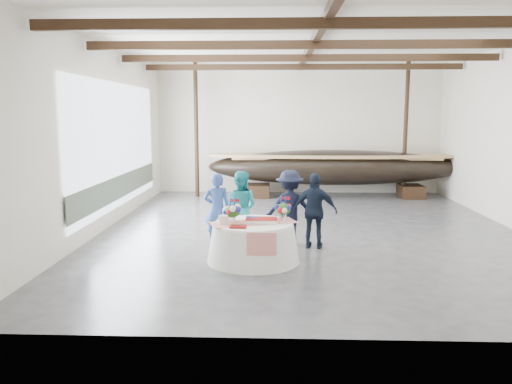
{
  "coord_description": "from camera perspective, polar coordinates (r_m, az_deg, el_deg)",
  "views": [
    {
      "loc": [
        -0.86,
        -11.93,
        2.79
      ],
      "look_at": [
        -1.25,
        -1.26,
        1.13
      ],
      "focal_mm": 35.0,
      "sensor_mm": 36.0,
      "label": 1
    }
  ],
  "objects": [
    {
      "name": "guest_man_right",
      "position": [
        10.51,
        6.76,
        -2.16
      ],
      "size": [
        0.99,
        0.56,
        1.59
      ],
      "primitive_type": "imported",
      "rotation": [
        0.0,
        0.0,
        2.94
      ],
      "color": "black",
      "rests_on": "ground"
    },
    {
      "name": "longboat_display",
      "position": [
        17.08,
        8.99,
        2.83
      ],
      "size": [
        8.61,
        1.72,
        1.61
      ],
      "color": "black",
      "rests_on": "ground"
    },
    {
      "name": "wall_back",
      "position": [
        17.96,
        4.89,
        7.1
      ],
      "size": [
        10.0,
        0.02,
        4.5
      ],
      "primitive_type": "cube",
      "color": "silver",
      "rests_on": "ground"
    },
    {
      "name": "pavilion_structure",
      "position": [
        12.85,
        6.13,
        14.22
      ],
      "size": [
        9.8,
        11.76,
        4.5
      ],
      "color": "black",
      "rests_on": "ground"
    },
    {
      "name": "guest_woman_blue",
      "position": [
        10.76,
        -4.48,
        -1.95
      ],
      "size": [
        0.59,
        0.4,
        1.56
      ],
      "primitive_type": "imported",
      "rotation": [
        0.0,
        0.0,
        3.19
      ],
      "color": "navy",
      "rests_on": "ground"
    },
    {
      "name": "banquet_table",
      "position": [
        9.58,
        -0.31,
        -5.73
      ],
      "size": [
        1.76,
        1.76,
        0.76
      ],
      "color": "white",
      "rests_on": "ground"
    },
    {
      "name": "floor",
      "position": [
        12.28,
        6.09,
        -4.33
      ],
      "size": [
        10.0,
        12.0,
        0.01
      ],
      "primitive_type": "cube",
      "color": "#3D3D42",
      "rests_on": "ground"
    },
    {
      "name": "wall_front",
      "position": [
        6.02,
        10.36,
        3.54
      ],
      "size": [
        10.0,
        0.02,
        4.5
      ],
      "primitive_type": "cube",
      "color": "silver",
      "rests_on": "ground"
    },
    {
      "name": "guest_woman_teal",
      "position": [
        10.83,
        -1.81,
        -1.77
      ],
      "size": [
        0.88,
        0.75,
        1.59
      ],
      "primitive_type": "imported",
      "rotation": [
        0.0,
        0.0,
        2.94
      ],
      "color": "teal",
      "rests_on": "ground"
    },
    {
      "name": "ceiling",
      "position": [
        12.08,
        6.46,
        16.93
      ],
      "size": [
        10.0,
        12.0,
        0.01
      ],
      "primitive_type": "cube",
      "color": "white",
      "rests_on": "wall_back"
    },
    {
      "name": "guest_man_left",
      "position": [
        10.77,
        3.85,
        -1.77
      ],
      "size": [
        1.13,
        0.77,
        1.62
      ],
      "primitive_type": "imported",
      "rotation": [
        0.0,
        0.0,
        3.31
      ],
      "color": "black",
      "rests_on": "ground"
    },
    {
      "name": "open_bay",
      "position": [
        13.59,
        -15.44,
        4.47
      ],
      "size": [
        0.03,
        7.0,
        3.2
      ],
      "color": "silver",
      "rests_on": "ground"
    },
    {
      "name": "wall_left",
      "position": [
        12.64,
        -17.11,
        6.01
      ],
      "size": [
        0.02,
        12.0,
        4.5
      ],
      "primitive_type": "cube",
      "color": "silver",
      "rests_on": "ground"
    },
    {
      "name": "tabletop_items",
      "position": [
        9.59,
        -0.16,
        -2.48
      ],
      "size": [
        1.72,
        1.06,
        0.4
      ],
      "color": "red",
      "rests_on": "banquet_table"
    }
  ]
}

